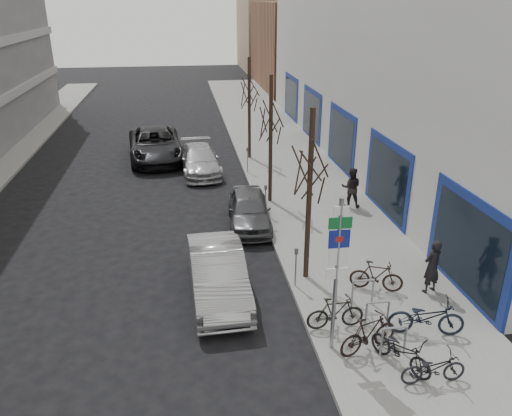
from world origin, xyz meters
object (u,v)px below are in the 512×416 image
object	(u,v)px
meter_mid	(266,197)
bike_mid_inner	(335,312)
bike_rack	(377,312)
meter_front	(296,263)
parked_car_back	(200,160)
bike_far_inner	(376,276)
highway_sign_pole	(337,267)
pedestrian_far	(351,187)
tree_mid	(271,110)
bike_near_right	(369,333)
parked_car_front	(218,274)
tree_near	(311,156)
lane_car	(155,144)
pedestrian_near	(432,266)
parked_car_mid	(249,209)
bike_near_left	(401,348)
bike_mid_curb	(427,314)
meter_back	(247,157)
bike_far_curb	(434,366)
tree_far	(249,85)

from	to	relation	value
meter_mid	bike_mid_inner	world-z (taller)	meter_mid
bike_rack	meter_front	size ratio (longest dim) A/B	1.78
meter_mid	parked_car_back	xyz separation A→B (m)	(-2.35, 6.20, -0.25)
bike_rack	bike_far_inner	distance (m)	1.94
highway_sign_pole	pedestrian_far	distance (m)	9.61
tree_mid	bike_near_right	size ratio (longest dim) A/B	3.22
tree_mid	parked_car_front	bearing A→B (deg)	-111.95
tree_near	bike_near_right	bearing A→B (deg)	-80.25
lane_car	pedestrian_near	bearing A→B (deg)	-66.23
bike_near_right	lane_car	bearing A→B (deg)	-0.55
bike_near_right	parked_car_front	world-z (taller)	parked_car_front
parked_car_mid	pedestrian_far	distance (m)	4.54
meter_front	bike_near_left	world-z (taller)	meter_front
lane_car	parked_car_back	bearing A→B (deg)	-54.97
bike_mid_curb	parked_car_front	distance (m)	5.91
meter_back	bike_rack	bearing A→B (deg)	-82.98
tree_mid	parked_car_back	distance (m)	6.46
meter_mid	parked_car_front	xyz separation A→B (m)	(-2.35, -5.45, -0.17)
bike_near_right	parked_car_mid	world-z (taller)	parked_car_mid
bike_far_inner	bike_far_curb	bearing A→B (deg)	-159.47
bike_mid_inner	lane_car	distance (m)	17.46
bike_near_left	bike_far_inner	size ratio (longest dim) A/B	1.07
highway_sign_pole	meter_back	world-z (taller)	highway_sign_pole
tree_near	bike_mid_inner	xyz separation A→B (m)	(0.12, -2.73, -3.48)
bike_mid_curb	lane_car	size ratio (longest dim) A/B	0.32
bike_rack	bike_near_right	bearing A→B (deg)	-122.75
bike_near_left	bike_mid_curb	world-z (taller)	bike_mid_curb
tree_near	parked_car_front	bearing A→B (deg)	-170.89
bike_rack	pedestrian_far	size ratio (longest dim) A/B	1.31
meter_back	parked_car_front	size ratio (longest dim) A/B	0.28
meter_mid	bike_near_right	size ratio (longest dim) A/B	0.74
meter_back	bike_far_inner	size ratio (longest dim) A/B	0.80
highway_sign_pole	tree_mid	world-z (taller)	tree_mid
bike_mid_curb	bike_mid_inner	world-z (taller)	bike_mid_curb
parked_car_mid	parked_car_back	xyz separation A→B (m)	(-1.60, 6.79, -0.01)
bike_far_inner	pedestrian_far	world-z (taller)	pedestrian_far
parked_car_back	bike_mid_curb	bearing A→B (deg)	-73.63
tree_mid	lane_car	distance (m)	9.60
tree_far	bike_far_curb	world-z (taller)	tree_far
pedestrian_far	meter_mid	bearing A→B (deg)	21.99
bike_mid_inner	parked_car_mid	xyz separation A→B (m)	(-1.32, 7.14, 0.05)
bike_rack	highway_sign_pole	bearing A→B (deg)	-156.41
tree_mid	parked_car_back	xyz separation A→B (m)	(-2.80, 4.70, -3.43)
bike_far_curb	bike_rack	bearing A→B (deg)	14.21
bike_near_right	meter_back	bearing A→B (deg)	-14.22
tree_near	bike_mid_curb	world-z (taller)	tree_near
meter_front	bike_near_left	xyz separation A→B (m)	(1.66, -3.90, -0.25)
meter_mid	lane_car	xyz separation A→B (m)	(-4.67, 8.93, -0.08)
bike_near_right	pedestrian_far	size ratio (longest dim) A/B	0.99
bike_rack	tree_mid	xyz separation A→B (m)	(-1.20, 9.40, 3.44)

